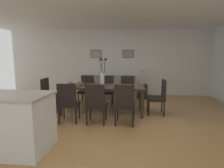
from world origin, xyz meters
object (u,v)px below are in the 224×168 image
at_px(dining_chair_head_west, 49,93).
at_px(table_lamp, 143,74).
at_px(dining_chair_near_right, 87,88).
at_px(dining_chair_mid_left, 125,103).
at_px(bowl_near_left, 76,85).
at_px(dining_chair_mid_right, 127,89).
at_px(bowl_near_right, 80,83).
at_px(dining_chair_far_right, 107,89).
at_px(centerpiece_vase, 102,75).
at_px(sofa, 110,90).
at_px(side_table, 142,91).
at_px(dining_chair_far_left, 96,102).
at_px(dining_chair_near_left, 68,101).
at_px(dining_chair_head_east, 159,95).
at_px(potted_plant, 70,90).
at_px(framed_picture_left, 96,54).
at_px(dining_table, 102,88).
at_px(framed_picture_center, 128,54).

height_order(dining_chair_head_west, table_lamp, table_lamp).
height_order(dining_chair_near_right, dining_chair_head_west, same).
xyz_separation_m(dining_chair_mid_left, bowl_near_left, (-1.29, 0.68, 0.27)).
height_order(dining_chair_mid_right, bowl_near_right, dining_chair_mid_right).
relative_size(dining_chair_mid_right, table_lamp, 1.80).
bearing_deg(dining_chair_mid_left, dining_chair_mid_right, 88.85).
bearing_deg(bowl_near_left, dining_chair_mid_left, -27.91).
bearing_deg(dining_chair_far_right, centerpiece_vase, -90.24).
relative_size(dining_chair_mid_left, centerpiece_vase, 1.25).
height_order(sofa, side_table, sofa).
relative_size(dining_chair_far_left, centerpiece_vase, 1.25).
distance_m(dining_chair_mid_left, bowl_near_left, 1.48).
height_order(dining_chair_head_west, bowl_near_left, dining_chair_head_west).
bearing_deg(dining_chair_near_right, dining_chair_near_left, -90.28).
bearing_deg(bowl_near_left, dining_chair_far_left, -45.95).
bearing_deg(dining_chair_far_right, dining_chair_far_left, -90.65).
distance_m(dining_chair_mid_left, dining_chair_head_east, 1.23).
height_order(dining_chair_head_east, bowl_near_left, dining_chair_head_east).
bearing_deg(bowl_near_right, dining_chair_near_left, -89.76).
xyz_separation_m(bowl_near_left, potted_plant, (-0.67, 1.43, -0.41)).
bearing_deg(framed_picture_left, dining_chair_far_right, -68.49).
distance_m(dining_chair_near_left, sofa, 2.81).
distance_m(dining_chair_mid_left, table_lamp, 2.85).
bearing_deg(dining_chair_head_east, centerpiece_vase, 179.50).
relative_size(dining_chair_mid_right, centerpiece_vase, 1.25).
xyz_separation_m(dining_chair_near_right, sofa, (0.64, 1.01, -0.23)).
xyz_separation_m(dining_chair_mid_left, table_lamp, (0.57, 2.77, 0.38)).
bearing_deg(bowl_near_right, dining_chair_near_right, 88.88).
height_order(dining_chair_far_left, centerpiece_vase, centerpiece_vase).
bearing_deg(bowl_near_left, bowl_near_right, 90.00).
relative_size(dining_chair_head_east, side_table, 1.77).
xyz_separation_m(dining_chair_head_west, bowl_near_right, (0.85, 0.20, 0.27)).
distance_m(dining_table, table_lamp, 2.25).
bearing_deg(bowl_near_left, table_lamp, 48.48).
distance_m(dining_chair_far_right, bowl_near_right, 0.97).
distance_m(bowl_near_left, framed_picture_center, 3.15).
bearing_deg(centerpiece_vase, dining_chair_mid_left, -54.68).
relative_size(dining_chair_near_right, bowl_near_right, 5.41).
height_order(dining_chair_near_left, dining_chair_head_west, same).
bearing_deg(centerpiece_vase, dining_chair_near_right, 127.07).
height_order(dining_chair_near_left, table_lamp, table_lamp).
bearing_deg(dining_chair_far_left, side_table, 66.38).
relative_size(centerpiece_vase, side_table, 1.41).
bearing_deg(dining_chair_far_left, dining_chair_near_right, 110.13).
xyz_separation_m(dining_table, potted_plant, (-1.33, 1.23, -0.30)).
bearing_deg(dining_chair_near_right, framed_picture_left, 90.32).
bearing_deg(dining_chair_near_left, side_table, 56.06).
height_order(centerpiece_vase, bowl_near_right, centerpiece_vase).
distance_m(dining_chair_near_left, dining_chair_near_right, 1.71).
relative_size(centerpiece_vase, framed_picture_center, 1.68).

